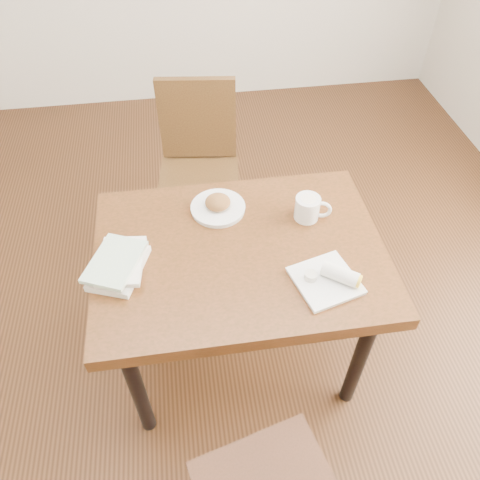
{
  "coord_description": "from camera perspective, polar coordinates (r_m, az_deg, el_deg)",
  "views": [
    {
      "loc": [
        -0.17,
        -1.18,
        2.07
      ],
      "look_at": [
        0.0,
        0.0,
        0.8
      ],
      "focal_mm": 35.0,
      "sensor_mm": 36.0,
      "label": 1
    }
  ],
  "objects": [
    {
      "name": "chair_far",
      "position": [
        2.54,
        -5.04,
        9.74
      ],
      "size": [
        0.47,
        0.47,
        0.95
      ],
      "color": "#4F3616",
      "rests_on": "ground"
    },
    {
      "name": "plate_scone",
      "position": [
        1.92,
        -2.71,
        4.19
      ],
      "size": [
        0.22,
        0.22,
        0.07
      ],
      "color": "white",
      "rests_on": "table"
    },
    {
      "name": "plate_burrito",
      "position": [
        1.69,
        10.94,
        -4.64
      ],
      "size": [
        0.26,
        0.26,
        0.07
      ],
      "color": "white",
      "rests_on": "table"
    },
    {
      "name": "coffee_mug",
      "position": [
        1.88,
        8.34,
        3.93
      ],
      "size": [
        0.15,
        0.1,
        0.1
      ],
      "color": "white",
      "rests_on": "table"
    },
    {
      "name": "ground",
      "position": [
        2.39,
        0.0,
        -13.36
      ],
      "size": [
        4.0,
        5.0,
        0.01
      ],
      "primitive_type": "cube",
      "color": "#472814",
      "rests_on": "ground"
    },
    {
      "name": "book_stack",
      "position": [
        1.74,
        -14.59,
        -2.86
      ],
      "size": [
        0.24,
        0.28,
        0.06
      ],
      "color": "white",
      "rests_on": "table"
    },
    {
      "name": "room_walls",
      "position": [
        1.27,
        0.0,
        26.69
      ],
      "size": [
        4.02,
        5.02,
        2.8
      ],
      "color": "beige",
      "rests_on": "ground"
    },
    {
      "name": "table",
      "position": [
        1.84,
        0.0,
        -2.96
      ],
      "size": [
        1.1,
        0.81,
        0.75
      ],
      "color": "#602F16",
      "rests_on": "ground"
    }
  ]
}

